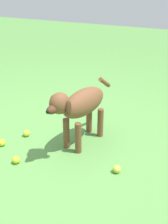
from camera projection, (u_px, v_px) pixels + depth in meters
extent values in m
plane|color=#548C42|center=(50.00, 146.00, 2.56)|extent=(14.00, 14.00, 0.00)
ellipsoid|color=brown|center=(84.00, 102.00, 2.45)|extent=(0.57, 0.30, 0.24)
cylinder|color=brown|center=(78.00, 138.00, 2.40)|extent=(0.06, 0.06, 0.29)
cylinder|color=brown|center=(66.00, 133.00, 2.48)|extent=(0.06, 0.06, 0.29)
cylinder|color=brown|center=(100.00, 123.00, 2.66)|extent=(0.06, 0.06, 0.29)
cylinder|color=brown|center=(89.00, 119.00, 2.73)|extent=(0.06, 0.06, 0.29)
ellipsoid|color=brown|center=(60.00, 103.00, 2.17)|extent=(0.20, 0.19, 0.18)
ellipsoid|color=#472B19|center=(53.00, 109.00, 2.12)|extent=(0.14, 0.10, 0.07)
sphere|color=black|center=(48.00, 112.00, 2.08)|extent=(0.03, 0.03, 0.03)
ellipsoid|color=#472B19|center=(69.00, 108.00, 2.14)|extent=(0.07, 0.04, 0.13)
ellipsoid|color=#472B19|center=(53.00, 103.00, 2.23)|extent=(0.07, 0.04, 0.13)
cylinder|color=brown|center=(105.00, 82.00, 2.65)|extent=(0.18, 0.07, 0.14)
sphere|color=#CCE429|center=(2.00, 143.00, 2.55)|extent=(0.07, 0.07, 0.07)
sphere|color=#C5D341|center=(117.00, 169.00, 2.20)|extent=(0.07, 0.07, 0.07)
sphere|color=#C4DE31|center=(27.00, 133.00, 2.70)|extent=(0.07, 0.07, 0.07)
sphere|color=#C8DA2A|center=(16.00, 160.00, 2.31)|extent=(0.07, 0.07, 0.07)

